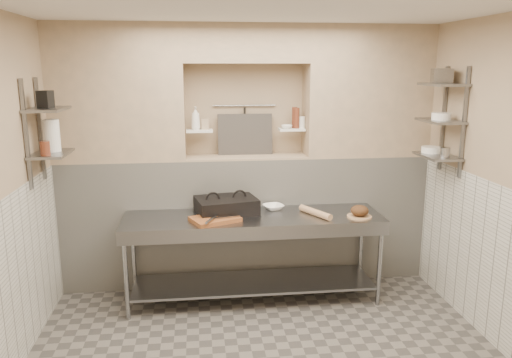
{
  "coord_description": "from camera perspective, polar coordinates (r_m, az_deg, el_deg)",
  "views": [
    {
      "loc": [
        -0.53,
        -3.58,
        2.37
      ],
      "look_at": [
        0.01,
        0.9,
        1.35
      ],
      "focal_mm": 35.0,
      "sensor_mm": 36.0,
      "label": 1
    }
  ],
  "objects": [
    {
      "name": "wall_back",
      "position": [
        5.69,
        -1.38,
        2.92
      ],
      "size": [
        4.0,
        0.1,
        2.8
      ],
      "primitive_type": "cube",
      "color": "tan",
      "rests_on": "ground"
    },
    {
      "name": "wall_front",
      "position": [
        1.93,
        10.55,
        -17.75
      ],
      "size": [
        4.0,
        0.1,
        2.8
      ],
      "primitive_type": "cube",
      "color": "tan",
      "rests_on": "ground"
    },
    {
      "name": "backwall_lower",
      "position": [
        5.61,
        -1.1,
        -4.57
      ],
      "size": [
        4.0,
        0.4,
        1.4
      ],
      "primitive_type": "cube",
      "color": "silver",
      "rests_on": "floor"
    },
    {
      "name": "alcove_sill",
      "position": [
        5.44,
        -1.13,
        2.58
      ],
      "size": [
        1.3,
        0.4,
        0.02
      ],
      "primitive_type": "cube",
      "color": "tan",
      "rests_on": "backwall_lower"
    },
    {
      "name": "backwall_pillar_left",
      "position": [
        5.4,
        -15.5,
        9.42
      ],
      "size": [
        1.35,
        0.4,
        1.4
      ],
      "primitive_type": "cube",
      "color": "tan",
      "rests_on": "backwall_lower"
    },
    {
      "name": "backwall_pillar_right",
      "position": [
        5.65,
        12.53,
        9.71
      ],
      "size": [
        1.35,
        0.4,
        1.4
      ],
      "primitive_type": "cube",
      "color": "tan",
      "rests_on": "backwall_lower"
    },
    {
      "name": "backwall_header",
      "position": [
        5.36,
        -1.19,
        15.2
      ],
      "size": [
        1.3,
        0.4,
        0.4
      ],
      "primitive_type": "cube",
      "color": "tan",
      "rests_on": "backwall_lower"
    },
    {
      "name": "wainscot_left",
      "position": [
        4.21,
        -27.09,
        -12.1
      ],
      "size": [
        0.02,
        3.9,
        1.4
      ],
      "primitive_type": "cube",
      "color": "silver",
      "rests_on": "floor"
    },
    {
      "name": "wainscot_right",
      "position": [
        4.69,
        26.7,
        -9.58
      ],
      "size": [
        0.02,
        3.9,
        1.4
      ],
      "primitive_type": "cube",
      "color": "silver",
      "rests_on": "floor"
    },
    {
      "name": "alcove_shelf_left",
      "position": [
        5.37,
        -6.48,
        5.5
      ],
      "size": [
        0.28,
        0.16,
        0.02
      ],
      "primitive_type": "cube",
      "color": "white",
      "rests_on": "backwall_lower"
    },
    {
      "name": "alcove_shelf_right",
      "position": [
        5.47,
        4.1,
        5.67
      ],
      "size": [
        0.28,
        0.16,
        0.02
      ],
      "primitive_type": "cube",
      "color": "white",
      "rests_on": "backwall_lower"
    },
    {
      "name": "utensil_rail",
      "position": [
        5.54,
        -1.33,
        8.39
      ],
      "size": [
        0.7,
        0.02,
        0.02
      ],
      "primitive_type": "cylinder",
      "rotation": [
        0.0,
        1.57,
        0.0
      ],
      "color": "gray",
      "rests_on": "wall_back"
    },
    {
      "name": "hanging_steel",
      "position": [
        5.54,
        -1.3,
        6.62
      ],
      "size": [
        0.02,
        0.02,
        0.3
      ],
      "primitive_type": "cylinder",
      "color": "black",
      "rests_on": "utensil_rail"
    },
    {
      "name": "splash_panel",
      "position": [
        5.5,
        -1.24,
        5.12
      ],
      "size": [
        0.6,
        0.08,
        0.45
      ],
      "primitive_type": "cube",
      "rotation": [
        -0.14,
        0.0,
        0.0
      ],
      "color": "#383330",
      "rests_on": "alcove_sill"
    },
    {
      "name": "shelf_rail_left_a",
      "position": [
        5.08,
        -23.43,
        5.24
      ],
      "size": [
        0.03,
        0.03,
        0.95
      ],
      "primitive_type": "cube",
      "color": "slate",
      "rests_on": "wall_left"
    },
    {
      "name": "shelf_rail_left_b",
      "position": [
        4.7,
        -24.78,
        4.59
      ],
      "size": [
        0.03,
        0.03,
        0.95
      ],
      "primitive_type": "cube",
      "color": "slate",
      "rests_on": "wall_left"
    },
    {
      "name": "wall_shelf_left_lower",
      "position": [
        4.87,
        -22.35,
        2.69
      ],
      "size": [
        0.3,
        0.5,
        0.02
      ],
      "primitive_type": "cube",
      "color": "slate",
      "rests_on": "wall_left"
    },
    {
      "name": "wall_shelf_left_upper",
      "position": [
        4.83,
        -22.75,
        7.36
      ],
      "size": [
        0.3,
        0.5,
        0.03
      ],
      "primitive_type": "cube",
      "color": "slate",
      "rests_on": "wall_left"
    },
    {
      "name": "shelf_rail_right_a",
      "position": [
        5.46,
        20.63,
        6.47
      ],
      "size": [
        0.03,
        0.03,
        1.05
      ],
      "primitive_type": "cube",
      "color": "slate",
      "rests_on": "wall_right"
    },
    {
      "name": "shelf_rail_right_b",
      "position": [
        5.11,
        22.67,
        5.93
      ],
      "size": [
        0.03,
        0.03,
        1.05
      ],
      "primitive_type": "cube",
      "color": "slate",
      "rests_on": "wall_right"
    },
    {
      "name": "wall_shelf_right_lower",
      "position": [
        5.27,
        20.01,
        2.47
      ],
      "size": [
        0.3,
        0.5,
        0.02
      ],
      "primitive_type": "cube",
      "color": "slate",
      "rests_on": "wall_right"
    },
    {
      "name": "wall_shelf_right_mid",
      "position": [
        5.23,
        20.3,
        6.24
      ],
      "size": [
        0.3,
        0.5,
        0.02
      ],
      "primitive_type": "cube",
      "color": "slate",
      "rests_on": "wall_right"
    },
    {
      "name": "wall_shelf_right_upper",
      "position": [
        5.2,
        20.6,
        10.07
      ],
      "size": [
        0.3,
        0.5,
        0.03
      ],
      "primitive_type": "cube",
      "color": "slate",
      "rests_on": "wall_right"
    },
    {
      "name": "prep_table",
      "position": [
        5.1,
        -0.3,
        -7.08
      ],
      "size": [
        2.6,
        0.7,
        0.9
      ],
      "color": "gray",
      "rests_on": "floor"
    },
    {
      "name": "panini_press",
      "position": [
        5.11,
        -3.42,
        -3.06
      ],
      "size": [
        0.67,
        0.55,
        0.16
      ],
      "rotation": [
        0.0,
        0.0,
        0.2
      ],
      "color": "black",
      "rests_on": "prep_table"
    },
    {
      "name": "cutting_board",
      "position": [
        4.88,
        -4.71,
        -4.59
      ],
      "size": [
        0.53,
        0.46,
        0.04
      ],
      "primitive_type": "cube",
      "rotation": [
        0.0,
        0.0,
        0.41
      ],
      "color": "brown",
      "rests_on": "prep_table"
    },
    {
      "name": "knife_blade",
      "position": [
        4.85,
        -3.52,
        -4.35
      ],
      "size": [
        0.29,
        0.1,
        0.01
      ],
      "primitive_type": "cube",
      "rotation": [
        0.0,
        0.0,
        0.24
      ],
      "color": "gray",
      "rests_on": "cutting_board"
    },
    {
      "name": "tongs",
      "position": [
        4.77,
        -5.03,
        -4.55
      ],
      "size": [
        0.14,
        0.26,
        0.03
      ],
      "primitive_type": "cylinder",
      "rotation": [
        1.57,
        0.0,
        -0.44
      ],
      "color": "gray",
      "rests_on": "cutting_board"
    },
    {
      "name": "mixing_bowl",
      "position": [
        5.25,
        2.0,
        -3.23
      ],
      "size": [
        0.27,
        0.27,
        0.05
      ],
      "primitive_type": "imported",
      "rotation": [
        0.0,
        0.0,
        0.32
      ],
      "color": "white",
      "rests_on": "prep_table"
    },
    {
      "name": "rolling_pin",
      "position": [
        5.07,
        6.8,
        -3.82
      ],
      "size": [
        0.26,
        0.42,
        0.07
      ],
      "primitive_type": "cylinder",
      "rotation": [
        1.57,
        0.0,
        0.49
      ],
      "color": "tan",
      "rests_on": "prep_table"
    },
    {
      "name": "bread_board",
      "position": [
        5.1,
        11.73,
        -4.21
      ],
      "size": [
        0.25,
        0.25,
        0.01
      ],
      "primitive_type": "cylinder",
      "color": "tan",
      "rests_on": "prep_table"
    },
    {
      "name": "bread_loaf",
      "position": [
        5.08,
        11.76,
        -3.55
      ],
      "size": [
        0.18,
        0.18,
        0.11
      ],
      "primitive_type": "ellipsoid",
      "color": "#4C2D19",
      "rests_on": "bread_board"
    },
    {
      "name": "bottle_soap",
      "position": [
        5.35,
        -6.92,
        6.91
      ],
      "size": [
        0.11,
        0.11,
        0.24
      ],
      "primitive_type": "imported",
      "rotation": [
        0.0,
        0.0,
        0.21
      ],
      "color": "white",
      "rests_on": "alcove_shelf_left"
    },
    {
      "name": "jar_alcove",
      "position": [
        5.39,
        -5.84,
        6.27
      ],
      "size": [
        0.08,
        0.08,
        0.11
      ],
      "primitive_type": "cube",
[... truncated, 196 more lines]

